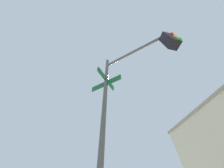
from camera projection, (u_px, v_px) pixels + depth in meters
traffic_signal_near at (137, 72)px, 3.01m from camera, size 2.09×2.32×5.62m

